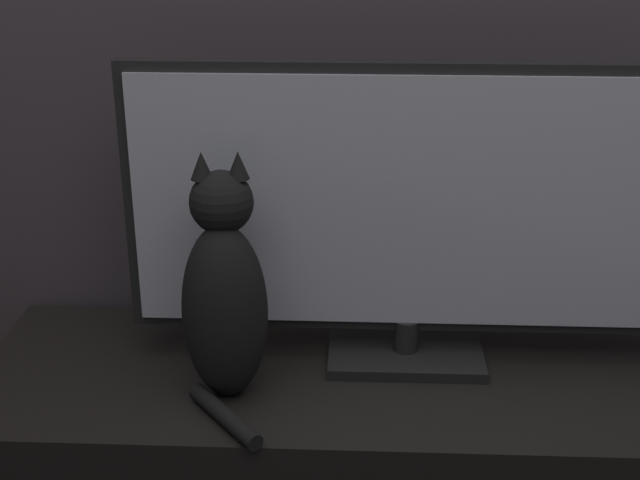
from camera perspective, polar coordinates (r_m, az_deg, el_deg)
The scene contains 3 objects.
tv_stand at distance 1.73m, azimuth 2.43°, elevation -14.63°, with size 1.36×0.47×0.43m.
tv at distance 1.53m, azimuth 5.86°, elevation 1.75°, with size 0.99×0.17×0.54m.
cat at distance 1.47m, azimuth -6.13°, elevation -3.57°, with size 0.15×0.25×0.42m.
Camera 1 is at (-0.01, -0.43, 1.25)m, focal length 50.00 mm.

